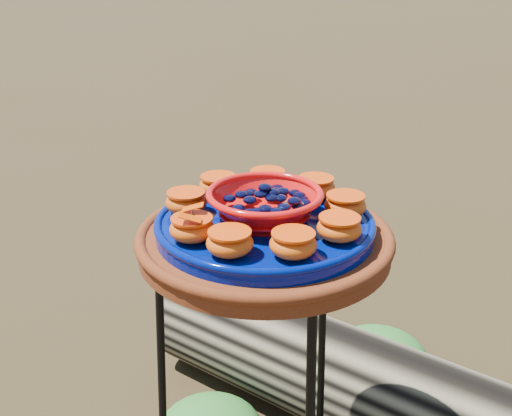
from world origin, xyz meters
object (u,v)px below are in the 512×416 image
Objects in this scene: cobalt_plate at (265,227)px; red_bowl at (265,206)px; plant_stand at (264,409)px; driftwood_log at (414,409)px; terracotta_saucer at (265,243)px.

red_bowl is at bearing 0.00° from cobalt_plate.
driftwood_log is (0.14, 0.43, -0.21)m from plant_stand.
plant_stand is 3.70× the size of red_bowl.
red_bowl is 0.13× the size of driftwood_log.
plant_stand is 0.47× the size of driftwood_log.
red_bowl is (0.00, 0.00, 0.04)m from cobalt_plate.
red_bowl reaches higher than cobalt_plate.
driftwood_log is (0.14, 0.43, -0.61)m from cobalt_plate.
red_bowl reaches higher than driftwood_log.
plant_stand reaches higher than driftwood_log.
cobalt_plate is at bearing 0.00° from red_bowl.
cobalt_plate is at bearing 0.00° from plant_stand.
plant_stand is at bearing 0.00° from terracotta_saucer.
cobalt_plate is (0.00, 0.00, 0.03)m from terracotta_saucer.
red_bowl is (0.00, 0.00, 0.44)m from plant_stand.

